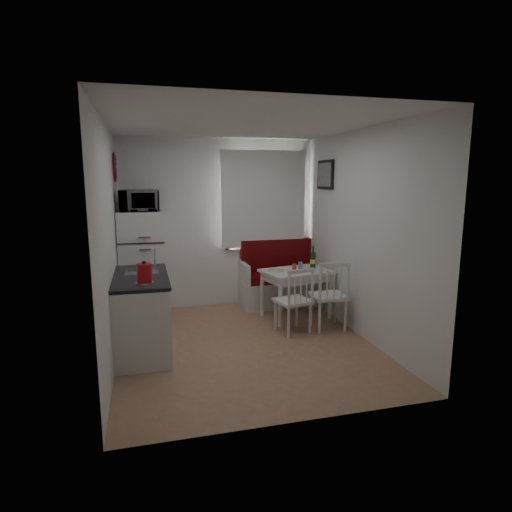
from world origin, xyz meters
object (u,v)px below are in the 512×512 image
Objects in this scene: dining_table at (296,276)px; wine_bottle at (313,257)px; chair_left at (295,294)px; fridge at (142,265)px; kettle at (144,273)px; chair_right at (332,288)px; kitchen_counter at (142,313)px; microwave at (139,201)px; bench at (285,283)px.

wine_bottle is at bearing 7.41° from dining_table.
chair_left is at bearing -125.64° from wine_bottle.
fridge reaches higher than dining_table.
kettle is (-2.10, -1.16, 0.40)m from dining_table.
kettle reaches higher than wine_bottle.
dining_table is at bearing 114.12° from chair_right.
chair_right is at bearing 11.75° from kettle.
kitchen_counter is 1.91m from chair_left.
chair_right reaches higher than dining_table.
fridge is 2.91× the size of microwave.
dining_table is at bearing 17.61° from kitchen_counter.
microwave is at bearing -175.74° from bench.
wine_bottle reaches higher than chair_left.
dining_table is at bearing -14.71° from fridge.
dining_table is 4.19× the size of kettle.
wine_bottle is (2.45, 0.78, 0.41)m from kitchen_counter.
kitchen_counter is 5.31× the size of kettle.
kettle is at bearing -139.81° from bench.
wine_bottle reaches higher than chair_right.
kitchen_counter is 2.62× the size of chair_right.
dining_table is 2.44m from kettle.
bench is 5.81× the size of kettle.
dining_table is 0.71m from chair_left.
bench is 2.92m from kettle.
kettle is at bearing -164.68° from chair_right.
fridge is (-2.13, 0.56, 0.15)m from dining_table.
microwave reaches higher than fridge.
wine_bottle is (2.43, -0.41, -0.83)m from microwave.
kettle reaches higher than chair_right.
dining_table is 2.07× the size of chair_right.
dining_table is at bearing 28.78° from kettle.
chair_left is 0.32× the size of fridge.
microwave is (0.02, 1.19, 1.24)m from kitchen_counter.
microwave is at bearing -90.00° from fridge.
kitchen_counter is at bearing 166.95° from chair_left.
chair_left reaches higher than dining_table.
microwave is 1.62× the size of wine_bottle.
kettle is at bearing -84.02° from kitchen_counter.
kitchen_counter reaches higher than bench.
fridge reaches higher than chair_right.
kitchen_counter is 0.74m from kettle.
chair_right is 0.82m from wine_bottle.
chair_left is 1.51× the size of wine_bottle.
fridge is at bearing 156.34° from chair_right.
kitchen_counter is 0.91× the size of bench.
bench is (2.22, 1.36, -0.11)m from kitchen_counter.
wine_bottle is (2.43, -0.46, 0.09)m from fridge.
kitchen_counter is 0.85× the size of fridge.
kettle reaches higher than dining_table.
kettle is 0.76× the size of wine_bottle.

